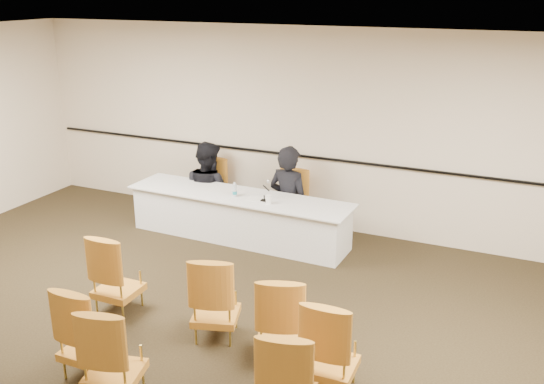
% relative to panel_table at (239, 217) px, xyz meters
% --- Properties ---
extents(floor, '(10.00, 10.00, 0.00)m').
position_rel_panel_table_xyz_m(floor, '(0.98, -3.05, -0.34)').
color(floor, black).
rests_on(floor, ground).
extents(ceiling, '(10.00, 10.00, 0.00)m').
position_rel_panel_table_xyz_m(ceiling, '(0.98, -3.05, 2.66)').
color(ceiling, silver).
rests_on(ceiling, ground).
extents(wall_back, '(10.00, 0.04, 3.00)m').
position_rel_panel_table_xyz_m(wall_back, '(0.98, 0.95, 1.16)').
color(wall_back, beige).
rests_on(wall_back, ground).
extents(wall_rail, '(9.80, 0.04, 0.03)m').
position_rel_panel_table_xyz_m(wall_rail, '(0.98, 0.91, 0.76)').
color(wall_rail, black).
rests_on(wall_rail, wall_back).
extents(panel_table, '(3.39, 0.87, 0.67)m').
position_rel_panel_table_xyz_m(panel_table, '(0.00, 0.00, 0.00)').
color(panel_table, silver).
rests_on(panel_table, ground).
extents(panelist_main, '(0.75, 0.57, 1.85)m').
position_rel_panel_table_xyz_m(panelist_main, '(0.58, 0.50, 0.08)').
color(panelist_main, black).
rests_on(panelist_main, ground).
extents(panelist_main_chair, '(0.51, 0.51, 0.95)m').
position_rel_panel_table_xyz_m(panelist_main_chair, '(0.58, 0.50, 0.14)').
color(panelist_main_chair, '#BD7521').
rests_on(panelist_main_chair, ground).
extents(panelist_second, '(1.01, 0.90, 1.73)m').
position_rel_panel_table_xyz_m(panelist_second, '(-0.82, 0.54, 0.05)').
color(panelist_second, black).
rests_on(panelist_second, ground).
extents(panelist_second_chair, '(0.51, 0.51, 0.95)m').
position_rel_panel_table_xyz_m(panelist_second_chair, '(-0.82, 0.54, 0.14)').
color(panelist_second_chair, '#BD7521').
rests_on(panelist_second_chair, ground).
extents(papers, '(0.30, 0.22, 0.00)m').
position_rel_panel_table_xyz_m(papers, '(0.33, -0.06, 0.34)').
color(papers, white).
rests_on(papers, panel_table).
extents(microphone, '(0.11, 0.20, 0.28)m').
position_rel_panel_table_xyz_m(microphone, '(0.45, -0.09, 0.48)').
color(microphone, black).
rests_on(microphone, panel_table).
extents(water_bottle, '(0.07, 0.07, 0.22)m').
position_rel_panel_table_xyz_m(water_bottle, '(-0.01, -0.09, 0.44)').
color(water_bottle, teal).
rests_on(water_bottle, panel_table).
extents(drinking_glass, '(0.08, 0.08, 0.10)m').
position_rel_panel_table_xyz_m(drinking_glass, '(-0.04, -0.06, 0.39)').
color(drinking_glass, white).
rests_on(drinking_glass, panel_table).
extents(coffee_cup, '(0.09, 0.09, 0.12)m').
position_rel_panel_table_xyz_m(coffee_cup, '(0.55, -0.16, 0.40)').
color(coffee_cup, white).
rests_on(coffee_cup, panel_table).
extents(aud_chair_front_left, '(0.51, 0.51, 0.95)m').
position_rel_panel_table_xyz_m(aud_chair_front_left, '(-0.29, -2.41, 0.14)').
color(aud_chair_front_left, '#BD7521').
rests_on(aud_chair_front_left, ground).
extents(aud_chair_front_mid, '(0.63, 0.63, 0.95)m').
position_rel_panel_table_xyz_m(aud_chair_front_mid, '(0.99, -2.44, 0.14)').
color(aud_chair_front_mid, '#BD7521').
rests_on(aud_chair_front_mid, ground).
extents(aud_chair_front_right, '(0.64, 0.64, 0.95)m').
position_rel_panel_table_xyz_m(aud_chair_front_right, '(1.79, -2.55, 0.14)').
color(aud_chair_front_right, '#BD7521').
rests_on(aud_chair_front_right, ground).
extents(aud_chair_back_left, '(0.50, 0.50, 0.95)m').
position_rel_panel_table_xyz_m(aud_chair_back_left, '(0.23, -3.49, 0.14)').
color(aud_chair_back_left, '#BD7521').
rests_on(aud_chair_back_left, ground).
extents(aud_chair_back_mid, '(0.60, 0.60, 0.95)m').
position_rel_panel_table_xyz_m(aud_chair_back_mid, '(0.66, -3.69, 0.14)').
color(aud_chair_back_mid, '#BD7521').
rests_on(aud_chair_back_mid, ground).
extents(aud_chair_back_right, '(0.60, 0.60, 0.95)m').
position_rel_panel_table_xyz_m(aud_chair_back_right, '(2.21, -3.38, 0.14)').
color(aud_chair_back_right, '#BD7521').
rests_on(aud_chair_back_right, ground).
extents(aud_chair_extra, '(0.51, 0.51, 0.95)m').
position_rel_panel_table_xyz_m(aud_chair_extra, '(2.38, -2.79, 0.14)').
color(aud_chair_extra, '#BD7521').
rests_on(aud_chair_extra, ground).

